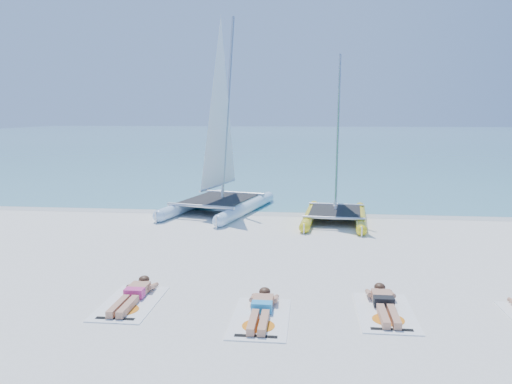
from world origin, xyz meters
The scene contains 11 objects.
ground centered at (0.00, 0.00, 0.00)m, with size 140.00×140.00×0.00m, color white.
sea centered at (0.00, 63.00, 0.01)m, with size 140.00×115.00×0.01m, color #78C0C8.
wet_sand_strip centered at (0.00, 5.50, 0.00)m, with size 140.00×1.40×0.01m, color silver.
catamaran_blue centered at (-2.22, 5.57, 2.20)m, with size 3.81×5.86×7.37m.
catamaran_yellow centered at (1.93, 4.63, 1.81)m, with size 2.35×4.58×5.74m.
towel_a centered at (-2.30, -3.57, 0.01)m, with size 1.00×1.85×0.02m, color white.
sunbather_a centered at (-2.30, -3.38, 0.12)m, with size 0.37×1.73×0.26m.
towel_b centered at (0.22, -4.00, 0.01)m, with size 1.00×1.85×0.02m, color white.
sunbather_b centered at (0.22, -3.81, 0.12)m, with size 0.37×1.73×0.26m.
towel_c centered at (2.44, -3.50, 0.01)m, with size 1.00×1.85×0.02m, color white.
sunbather_c centered at (2.44, -3.31, 0.12)m, with size 0.37×1.73×0.26m.
Camera 1 is at (1.05, -12.25, 3.57)m, focal length 35.00 mm.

